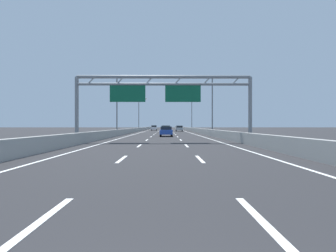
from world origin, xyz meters
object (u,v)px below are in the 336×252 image
streetlamp_left_mid (118,102)px  streetlamp_left_far (140,112)px  sign_gantry (162,91)px  blue_car (166,131)px  silver_car (179,128)px  white_car (154,128)px  green_car (166,129)px  streetlamp_right_far (191,112)px  streetlamp_right_mid (211,102)px

streetlamp_left_mid → streetlamp_left_far: 38.92m
sign_gantry → blue_car: (0.42, 13.72, -4.11)m
sign_gantry → silver_car: 49.68m
streetlamp_left_mid → white_car: size_ratio=2.07×
streetlamp_left_mid → green_car: (7.63, 12.52, -4.62)m
streetlamp_left_mid → white_car: (4.01, 43.49, -4.61)m
streetlamp_left_far → streetlamp_right_far: same height
blue_car → streetlamp_right_mid: bearing=40.0°
silver_car → sign_gantry: bearing=-94.4°
streetlamp_left_mid → silver_car: (11.12, 29.58, -4.63)m
streetlamp_left_far → streetlamp_right_mid: bearing=-69.0°
streetlamp_left_mid → green_car: 15.37m
sign_gantry → green_car: 32.56m
streetlamp_right_far → blue_car: bearing=-99.1°
blue_car → streetlamp_left_mid: bearing=141.8°
streetlamp_left_mid → streetlamp_right_mid: (14.93, 0.00, 0.00)m
sign_gantry → white_car: (-3.28, 63.28, -4.05)m
blue_car → white_car: white_car is taller
streetlamp_right_far → green_car: (-7.30, -26.40, -4.62)m
streetlamp_right_mid → blue_car: bearing=-140.0°
sign_gantry → streetlamp_left_far: 59.16m
sign_gantry → blue_car: bearing=88.2°
streetlamp_left_far → blue_car: bearing=-80.3°
streetlamp_right_far → blue_car: size_ratio=2.14×
streetlamp_left_mid → green_car: bearing=58.6°
streetlamp_right_mid → silver_car: 30.18m
streetlamp_right_mid → streetlamp_left_far: (-14.93, 38.92, 0.00)m
streetlamp_right_mid → sign_gantry: bearing=-111.1°
streetlamp_right_mid → streetlamp_left_mid: bearing=180.0°
streetlamp_left_mid → white_car: bearing=84.7°
white_car → green_car: bearing=-83.3°
sign_gantry → silver_car: sign_gantry is taller
streetlamp_right_mid → silver_car: (-3.82, 29.58, -4.63)m
sign_gantry → streetlamp_left_far: (-7.29, 58.71, 0.56)m
sign_gantry → silver_car: (3.83, 49.37, -4.07)m
streetlamp_right_mid → silver_car: streetlamp_right_mid is taller
streetlamp_left_far → white_car: (4.01, 4.57, -4.61)m
streetlamp_left_mid → streetlamp_right_far: bearing=69.0°
silver_car → streetlamp_left_far: bearing=140.0°
blue_car → white_car: (-3.70, 49.56, 0.06)m
streetlamp_left_far → green_car: (7.63, -26.40, -4.62)m
streetlamp_left_far → streetlamp_right_far: size_ratio=1.00×
streetlamp_right_far → white_car: streetlamp_right_far is taller
streetlamp_right_mid → white_car: (-10.93, 43.49, -4.61)m
streetlamp_right_far → green_car: bearing=-105.5°
streetlamp_left_mid → green_car: size_ratio=2.21×
sign_gantry → streetlamp_left_mid: 21.10m
streetlamp_left_far → blue_car: 45.88m
streetlamp_right_far → silver_car: (-3.82, -9.34, -4.63)m
white_car → streetlamp_left_mid: bearing=-95.3°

